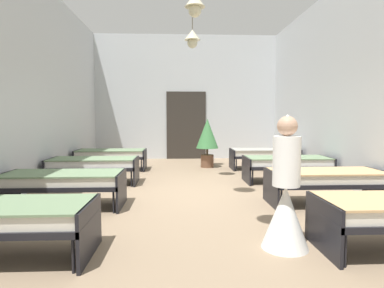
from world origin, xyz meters
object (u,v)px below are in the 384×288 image
at_px(bed_left_row_2, 94,164).
at_px(bed_right_row_3, 264,154).
at_px(bed_left_row_1, 63,181).
at_px(bed_left_row_3, 111,154).
at_px(bed_right_row_2, 287,163).
at_px(potted_plant, 207,137).
at_px(nurse_near_aisle, 286,201).
at_px(bed_right_row_1, 326,178).

height_order(bed_left_row_2, bed_right_row_3, same).
relative_size(bed_left_row_1, bed_left_row_3, 1.00).
xyz_separation_m(bed_right_row_2, potted_plant, (-1.60, 2.31, 0.46)).
bearing_deg(bed_right_row_3, bed_left_row_2, -156.32).
bearing_deg(bed_left_row_1, bed_left_row_2, 90.00).
height_order(nurse_near_aisle, potted_plant, nurse_near_aisle).
distance_m(bed_right_row_2, nurse_near_aisle, 3.89).
distance_m(bed_right_row_1, nurse_near_aisle, 2.19).
distance_m(bed_left_row_2, bed_left_row_3, 1.90).
distance_m(bed_left_row_3, potted_plant, 2.80).
distance_m(bed_right_row_1, bed_right_row_2, 1.90).
bearing_deg(bed_right_row_1, bed_right_row_2, 90.00).
bearing_deg(bed_left_row_1, nurse_near_aisle, -30.22).
height_order(bed_left_row_3, nurse_near_aisle, nurse_near_aisle).
bearing_deg(nurse_near_aisle, bed_right_row_1, -111.43).
height_order(bed_left_row_1, nurse_near_aisle, nurse_near_aisle).
distance_m(bed_left_row_2, nurse_near_aisle, 4.76).
relative_size(bed_right_row_3, nurse_near_aisle, 1.28).
distance_m(bed_right_row_1, bed_left_row_2, 4.73).
height_order(bed_right_row_3, potted_plant, potted_plant).
height_order(bed_right_row_1, bed_left_row_3, same).
bearing_deg(bed_left_row_2, bed_right_row_2, 0.00).
xyz_separation_m(bed_left_row_3, nurse_near_aisle, (3.04, -5.57, 0.09)).
bearing_deg(bed_right_row_1, potted_plant, 110.82).
height_order(bed_right_row_1, potted_plant, potted_plant).
xyz_separation_m(bed_right_row_1, nurse_near_aisle, (-1.29, -1.77, 0.09)).
height_order(bed_left_row_1, bed_right_row_2, same).
bearing_deg(bed_right_row_1, bed_left_row_3, 138.74).
height_order(bed_right_row_1, bed_left_row_2, same).
bearing_deg(bed_right_row_2, potted_plant, 124.75).
relative_size(bed_right_row_1, bed_right_row_3, 1.00).
xyz_separation_m(bed_left_row_1, bed_right_row_2, (4.33, 1.90, 0.00)).
distance_m(bed_right_row_1, potted_plant, 4.52).
xyz_separation_m(bed_right_row_1, potted_plant, (-1.60, 4.21, 0.46)).
bearing_deg(bed_right_row_1, bed_left_row_2, 156.32).
bearing_deg(bed_right_row_2, bed_right_row_3, 90.00).
bearing_deg(nurse_near_aisle, bed_right_row_3, -88.32).
bearing_deg(bed_right_row_2, bed_right_row_1, -90.00).
xyz_separation_m(bed_right_row_1, bed_left_row_2, (-4.33, 1.90, 0.00)).
height_order(bed_left_row_1, bed_right_row_3, same).
bearing_deg(potted_plant, bed_left_row_3, -171.57).
xyz_separation_m(bed_left_row_2, bed_right_row_3, (4.33, 1.90, 0.00)).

